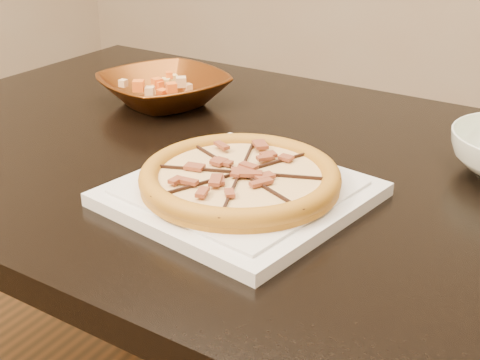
{
  "coord_description": "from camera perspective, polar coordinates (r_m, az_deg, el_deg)",
  "views": [
    {
      "loc": [
        0.59,
        -0.81,
        1.15
      ],
      "look_at": [
        0.19,
        -0.13,
        0.78
      ],
      "focal_mm": 50.0,
      "sensor_mm": 36.0,
      "label": 1
    }
  ],
  "objects": [
    {
      "name": "pizza",
      "position": [
        0.87,
        -0.0,
        0.23
      ],
      "size": [
        0.26,
        0.26,
        0.03
      ],
      "color": "#B07520",
      "rests_on": "plate"
    },
    {
      "name": "plate",
      "position": [
        0.88,
        0.0,
        -1.15
      ],
      "size": [
        0.34,
        0.34,
        0.02
      ],
      "color": "silver",
      "rests_on": "dining_table"
    },
    {
      "name": "bronze_bowl",
      "position": [
        1.26,
        -6.5,
        7.68
      ],
      "size": [
        0.29,
        0.29,
        0.06
      ],
      "primitive_type": "imported",
      "rotation": [
        0.0,
        0.0,
        -0.38
      ],
      "color": "brown",
      "rests_on": "dining_table"
    },
    {
      "name": "dining_table",
      "position": [
        1.08,
        0.47,
        -3.15
      ],
      "size": [
        1.33,
        0.89,
        0.75
      ],
      "color": "black",
      "rests_on": "floor"
    },
    {
      "name": "mixed_dish",
      "position": [
        1.25,
        -6.66,
        9.51
      ],
      "size": [
        0.09,
        0.11,
        0.03
      ],
      "color": "#DCB07B",
      "rests_on": "bronze_bowl"
    }
  ]
}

